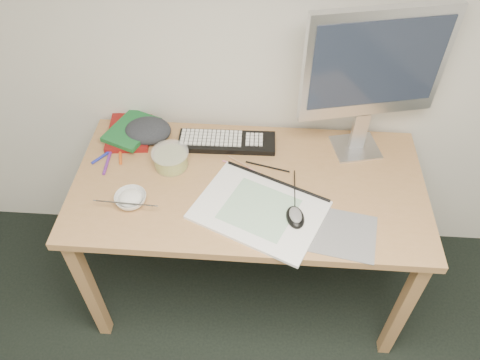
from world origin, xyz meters
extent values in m
plane|color=silver|center=(0.00, 1.80, 1.30)|extent=(3.60, 0.00, 3.60)
cube|color=#B28151|center=(-0.75, 1.13, 0.36)|extent=(0.05, 0.05, 0.71)
cube|color=#B28151|center=(0.55, 1.13, 0.36)|extent=(0.05, 0.05, 0.71)
cube|color=#B28151|center=(-0.75, 1.73, 0.36)|extent=(0.05, 0.05, 0.71)
cube|color=#B28151|center=(0.55, 1.73, 0.36)|extent=(0.05, 0.05, 0.71)
cube|color=#B28151|center=(-0.10, 1.43, 0.73)|extent=(1.40, 0.70, 0.03)
cube|color=slate|center=(0.25, 1.20, 0.75)|extent=(0.27, 0.26, 0.00)
cube|color=white|center=(-0.06, 1.29, 0.76)|extent=(0.56, 0.49, 0.01)
cube|color=black|center=(-0.21, 1.65, 0.76)|extent=(0.42, 0.14, 0.02)
cube|color=silver|center=(0.34, 1.67, 0.75)|extent=(0.22, 0.21, 0.01)
cube|color=silver|center=(0.34, 1.67, 0.84)|extent=(0.07, 0.03, 0.18)
cube|color=silver|center=(0.34, 1.67, 1.16)|extent=(0.54, 0.16, 0.44)
cube|color=black|center=(0.34, 1.67, 1.17)|extent=(0.48, 0.12, 0.34)
ellipsoid|color=black|center=(0.08, 1.25, 0.78)|extent=(0.08, 0.12, 0.04)
imported|color=silver|center=(-0.54, 1.30, 0.77)|extent=(0.13, 0.13, 0.04)
cylinder|color=silver|center=(-0.55, 1.26, 0.79)|extent=(0.24, 0.03, 0.02)
cylinder|color=#EAD852|center=(-0.43, 1.51, 0.79)|extent=(0.17, 0.17, 0.07)
cube|color=maroon|center=(-0.64, 1.69, 0.76)|extent=(0.21, 0.26, 0.02)
cube|color=#18612B|center=(-0.63, 1.68, 0.78)|extent=(0.24, 0.27, 0.02)
ellipsoid|color=#282B30|center=(-0.55, 1.68, 0.79)|extent=(0.17, 0.15, 0.07)
cylinder|color=pink|center=(-0.14, 1.51, 0.75)|extent=(0.16, 0.07, 0.01)
cylinder|color=tan|center=(-0.11, 1.52, 0.75)|extent=(0.17, 0.12, 0.01)
cylinder|color=black|center=(-0.03, 1.52, 0.75)|extent=(0.18, 0.05, 0.01)
cylinder|color=#1E28A6|center=(-0.72, 1.54, 0.76)|extent=(0.09, 0.11, 0.01)
cylinder|color=#E3591A|center=(-0.65, 1.55, 0.76)|extent=(0.05, 0.12, 0.01)
cylinder|color=#63268B|center=(-0.69, 1.50, 0.76)|extent=(0.02, 0.14, 0.01)
camera|label=1|loc=(-0.05, 0.16, 2.11)|focal=35.00mm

